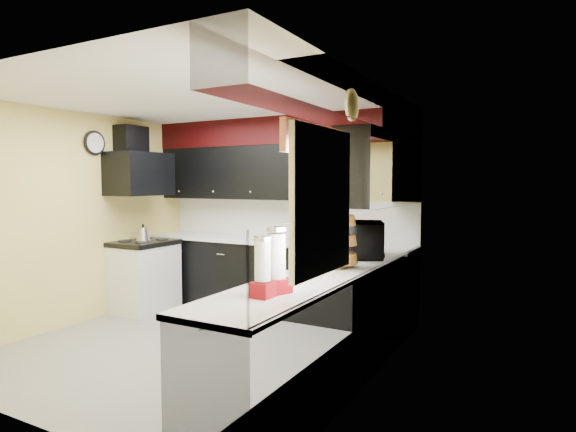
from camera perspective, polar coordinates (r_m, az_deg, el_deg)
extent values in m
plane|color=gray|center=(5.16, -10.51, -14.99)|extent=(3.60, 3.60, 0.00)
cube|color=#E0C666|center=(6.39, -0.43, 0.21)|extent=(3.60, 0.06, 2.50)
cube|color=#E0C666|center=(4.01, 9.64, -2.10)|extent=(0.06, 3.60, 2.50)
cube|color=#E0C666|center=(6.19, -23.70, -0.25)|extent=(0.06, 3.60, 2.50)
cube|color=white|center=(4.95, -10.89, 13.55)|extent=(3.60, 3.60, 0.06)
cube|color=black|center=(6.24, -1.77, -7.31)|extent=(3.60, 0.60, 0.90)
cube|color=black|center=(4.01, 3.89, -13.75)|extent=(0.60, 3.00, 0.90)
cube|color=white|center=(6.16, -1.78, -3.02)|extent=(3.62, 0.64, 0.04)
cube|color=white|center=(3.90, 3.92, -7.15)|extent=(0.64, 3.02, 0.04)
cube|color=white|center=(6.38, -0.47, -0.34)|extent=(3.60, 0.02, 0.50)
cube|color=white|center=(4.02, 9.49, -2.95)|extent=(0.02, 3.60, 0.50)
cube|color=black|center=(6.49, -5.06, 5.11)|extent=(2.60, 0.35, 0.70)
cube|color=black|center=(4.90, 11.21, 5.41)|extent=(0.35, 1.80, 0.70)
cube|color=black|center=(6.25, -1.24, 9.99)|extent=(3.60, 0.36, 0.35)
cube|color=black|center=(3.94, 6.40, 13.51)|extent=(0.36, 3.24, 0.35)
cube|color=white|center=(6.57, -16.65, -7.08)|extent=(0.60, 0.75, 0.86)
cube|color=black|center=(6.49, -16.73, -3.09)|extent=(0.62, 0.77, 0.06)
cube|color=black|center=(6.48, -17.20, 4.77)|extent=(0.50, 0.78, 0.55)
cube|color=black|center=(6.60, -18.08, 8.39)|extent=(0.24, 0.40, 0.40)
cube|color=red|center=(3.19, 3.25, 8.98)|extent=(0.04, 0.88, 0.20)
cube|color=white|center=(5.56, 4.58, 5.30)|extent=(0.03, 0.26, 0.35)
imported|color=black|center=(5.93, 2.64, -1.87)|extent=(0.53, 0.49, 0.25)
imported|color=black|center=(4.81, 8.71, -2.75)|extent=(0.62, 0.73, 0.34)
cylinder|color=silver|center=(5.85, 3.28, -2.35)|extent=(0.17, 0.17, 0.17)
cube|color=black|center=(5.73, 8.05, -2.33)|extent=(0.10, 0.14, 0.21)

